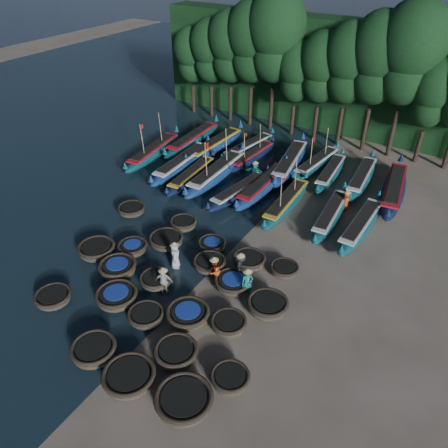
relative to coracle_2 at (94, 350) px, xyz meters
The scene contains 61 objects.
ground 9.25m from the coracle_2, 82.17° to the left, with size 120.00×120.00×0.00m, color gray.
foliage_wall 32.99m from the coracle_2, 87.79° to the left, with size 40.00×3.00×10.00m, color black.
coracle_2 is the anchor object (origin of this frame).
coracle_3 2.37m from the coracle_2, ahead, with size 2.60×2.60×0.78m.
coracle_4 5.09m from the coracle_2, ahead, with size 3.03×3.03×0.85m.
coracle_5 4.70m from the coracle_2, 162.25° to the left, with size 1.96×1.96×0.65m.
coracle_6 3.58m from the coracle_2, 116.22° to the left, with size 2.53×2.53×0.78m.
coracle_7 3.08m from the coracle_2, 79.43° to the left, with size 2.05×2.05×0.64m.
coracle_8 3.84m from the coracle_2, 29.23° to the left, with size 2.33×2.33×0.82m.
coracle_9 6.47m from the coracle_2, 18.57° to the left, with size 1.79×1.79×0.68m.
coracle_10 7.79m from the coracle_2, 134.26° to the left, with size 2.57×2.57×0.80m.
coracle_11 5.84m from the coracle_2, 122.26° to the left, with size 2.42×2.42×0.84m.
coracle_12 5.46m from the coracle_2, 97.55° to the left, with size 1.84×1.84×0.64m.
coracle_13 4.76m from the coracle_2, 59.29° to the left, with size 2.67×2.67×0.84m.
coracle_14 6.48m from the coracle_2, 46.54° to the left, with size 2.15×2.15×0.73m.
coracle_15 7.89m from the coracle_2, 118.50° to the left, with size 2.05×2.05×0.70m.
coracle_16 8.95m from the coracle_2, 106.06° to the left, with size 2.23×2.23×0.73m.
coracle_17 8.18m from the coracle_2, 82.23° to the left, with size 1.98×1.98×0.76m.
coracle_18 8.03m from the coracle_2, 67.28° to the left, with size 2.48×2.48×0.73m.
coracle_19 8.77m from the coracle_2, 50.75° to the left, with size 2.36×2.36×0.84m.
coracle_20 12.27m from the coracle_2, 123.57° to the left, with size 2.08×2.08×0.65m.
coracle_21 11.00m from the coracle_2, 103.94° to the left, with size 1.80×1.80×0.72m.
coracle_22 9.79m from the coracle_2, 88.98° to the left, with size 2.09×2.09×0.63m.
coracle_23 9.99m from the coracle_2, 73.00° to the left, with size 2.22×2.22×0.74m.
coracle_24 11.17m from the coracle_2, 63.39° to the left, with size 1.97×1.97×0.65m.
long_boat_0 21.22m from the coracle_2, 121.84° to the left, with size 2.56×8.56×3.66m.
long_boat_1 19.18m from the coracle_2, 113.87° to the left, with size 2.01×8.88×1.56m.
long_boat_2 17.46m from the coracle_2, 110.12° to the left, with size 1.87×7.42×1.31m.
long_boat_3 18.08m from the coracle_2, 104.11° to the left, with size 1.84×9.14×3.88m.
long_boat_4 16.30m from the coracle_2, 95.47° to the left, with size 2.35×7.37×1.31m.
long_boat_5 17.80m from the coracle_2, 91.36° to the left, with size 1.50×8.40×1.48m.
long_boat_6 16.63m from the coracle_2, 82.79° to the left, with size 1.67×7.89×3.35m.
long_boat_7 17.49m from the coracle_2, 72.39° to the left, with size 1.88×7.54×1.33m.
long_boat_8 18.09m from the coracle_2, 65.75° to the left, with size 1.56×7.89×1.39m.
long_boat_9 23.95m from the coracle_2, 114.02° to the left, with size 1.95×9.00×1.59m.
long_boat_10 23.11m from the coracle_2, 108.52° to the left, with size 1.88×8.88×1.56m.
long_boat_11 23.72m from the coracle_2, 101.44° to the left, with size 2.47×7.50×1.34m.
long_boat_12 22.16m from the coracle_2, 99.37° to the left, with size 1.80×7.25×3.09m.
long_boat_13 22.30m from the coracle_2, 90.77° to the left, with size 3.04×9.05×1.61m.
long_boat_14 23.49m from the coracle_2, 86.07° to the left, with size 2.25×7.68×3.28m.
long_boat_15 22.73m from the coracle_2, 82.08° to the left, with size 1.80×7.28×1.29m.
long_boat_16 23.59m from the coracle_2, 76.51° to the left, with size 1.96×7.93×1.40m.
long_boat_17 23.68m from the coracle_2, 69.96° to the left, with size 2.81×9.15×1.62m.
fisherman_0 7.29m from the coracle_2, 95.73° to the left, with size 0.89×0.99×1.91m.
fisherman_1 8.36m from the coracle_2, 61.06° to the left, with size 0.77×0.78×2.01m.
fisherman_2 7.55m from the coracle_2, 74.85° to the left, with size 0.66×0.85×1.94m.
fisherman_3 8.91m from the coracle_2, 70.33° to the left, with size 1.02×1.25×1.89m.
fisherman_4 5.19m from the coracle_2, 89.06° to the left, with size 1.05×0.74×1.86m.
fisherman_5 18.98m from the coracle_2, 95.21° to the left, with size 1.57×0.56×1.87m.
fisherman_6 19.37m from the coracle_2, 72.85° to the left, with size 0.63×0.83×1.72m.
tree_0 33.13m from the coracle_2, 116.82° to the left, with size 3.68×3.68×8.68m.
tree_1 32.29m from the coracle_2, 113.11° to the left, with size 4.09×4.09×9.65m.
tree_2 31.62m from the coracle_2, 109.18° to the left, with size 4.51×4.51×10.63m.
tree_3 31.12m from the coracle_2, 105.05° to the left, with size 4.92×4.92×11.60m.
tree_4 30.79m from the coracle_2, 100.76° to the left, with size 5.34×5.34×12.58m.
tree_5 29.85m from the coracle_2, 96.34° to the left, with size 3.68×3.68×8.68m.
tree_6 29.82m from the coracle_2, 91.85° to the left, with size 4.09×4.09×9.65m.
tree_7 29.98m from the coracle_2, 87.33° to the left, with size 4.51×4.51×10.63m.
tree_8 30.33m from the coracle_2, 82.85° to the left, with size 4.92×4.92×11.60m.
tree_9 30.87m from the coracle_2, 78.45° to the left, with size 5.34×5.34×12.58m.
tree_10 30.80m from the coracle_2, 74.18° to the left, with size 3.68×3.68×8.68m.
Camera 1 is at (10.87, -17.32, 16.73)m, focal length 35.00 mm.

